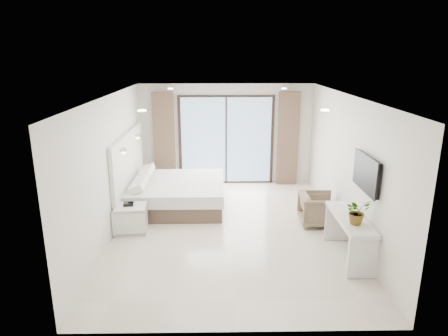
% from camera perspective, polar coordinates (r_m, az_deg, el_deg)
% --- Properties ---
extents(ground, '(6.20, 6.20, 0.00)m').
position_cam_1_polar(ground, '(8.22, 0.76, -8.80)').
color(ground, beige).
rests_on(ground, ground).
extents(room_shell, '(4.62, 6.22, 2.72)m').
position_cam_1_polar(room_shell, '(8.53, -0.71, 3.36)').
color(room_shell, silver).
rests_on(room_shell, ground).
extents(bed, '(2.19, 2.08, 0.75)m').
position_cam_1_polar(bed, '(9.35, -6.93, -3.65)').
color(bed, brown).
rests_on(bed, ground).
extents(nightstand, '(0.64, 0.54, 0.55)m').
position_cam_1_polar(nightstand, '(8.23, -13.12, -7.10)').
color(nightstand, silver).
rests_on(nightstand, ground).
extents(phone, '(0.21, 0.18, 0.06)m').
position_cam_1_polar(phone, '(8.15, -13.49, -5.02)').
color(phone, black).
rests_on(phone, nightstand).
extents(console_desk, '(0.47, 1.51, 0.77)m').
position_cam_1_polar(console_desk, '(7.29, 17.49, -8.19)').
color(console_desk, silver).
rests_on(console_desk, ground).
extents(plant, '(0.49, 0.52, 0.34)m').
position_cam_1_polar(plant, '(6.90, 18.47, -6.25)').
color(plant, '#33662D').
rests_on(plant, console_desk).
extents(armchair, '(0.68, 0.72, 0.73)m').
position_cam_1_polar(armchair, '(8.57, 13.25, -5.54)').
color(armchair, '#7C6C51').
rests_on(armchair, ground).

